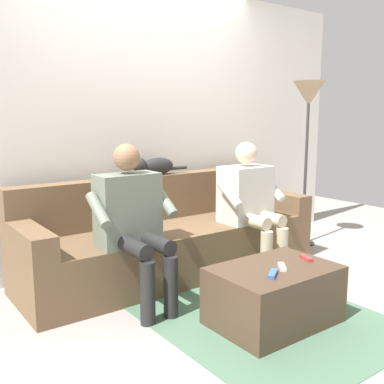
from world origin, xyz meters
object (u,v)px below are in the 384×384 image
object	(u,v)px
person_left_seated	(250,199)
person_right_seated	(133,217)
remote_blue	(273,274)
coffee_table	(274,295)
cat_on_backrest	(153,166)
floor_lamp	(308,104)
remote_red	(306,258)
remote_white	(282,267)
couch	(172,240)

from	to	relation	value
person_left_seated	person_right_seated	xyz separation A→B (m)	(1.17, 0.05, 0.01)
remote_blue	person_left_seated	bearing A→B (deg)	18.75
coffee_table	cat_on_backrest	xyz separation A→B (m)	(0.02, -1.45, 0.71)
person_left_seated	cat_on_backrest	distance (m)	0.89
person_left_seated	cat_on_backrest	size ratio (longest dim) A/B	2.01
cat_on_backrest	floor_lamp	xyz separation A→B (m)	(-1.62, 0.35, 0.55)
person_left_seated	remote_red	world-z (taller)	person_left_seated
remote_blue	remote_red	bearing A→B (deg)	-23.14
coffee_table	remote_blue	world-z (taller)	remote_blue
floor_lamp	coffee_table	bearing A→B (deg)	34.58
remote_blue	floor_lamp	distance (m)	2.35
coffee_table	floor_lamp	xyz separation A→B (m)	(-1.60, -1.10, 1.26)
coffee_table	remote_white	distance (m)	0.21
person_left_seated	remote_red	xyz separation A→B (m)	(0.30, 0.87, -0.24)
remote_red	remote_blue	distance (m)	0.42
person_right_seated	remote_blue	distance (m)	1.05
remote_blue	floor_lamp	xyz separation A→B (m)	(-1.72, -1.20, 1.06)
couch	person_left_seated	xyz separation A→B (m)	(-0.58, 0.34, 0.34)
remote_white	floor_lamp	xyz separation A→B (m)	(-1.58, -1.15, 1.06)
coffee_table	remote_white	size ratio (longest dim) A/B	6.10
remote_red	floor_lamp	bearing A→B (deg)	150.28
couch	floor_lamp	xyz separation A→B (m)	(-1.60, 0.09, 1.16)
remote_white	person_right_seated	bearing A→B (deg)	74.16
coffee_table	remote_red	distance (m)	0.35
coffee_table	person_left_seated	xyz separation A→B (m)	(-0.58, -0.85, 0.44)
remote_red	remote_white	bearing A→B (deg)	-64.24
coffee_table	person_right_seated	distance (m)	1.09
remote_red	floor_lamp	xyz separation A→B (m)	(-1.31, -1.12, 1.06)
remote_blue	floor_lamp	world-z (taller)	floor_lamp
coffee_table	floor_lamp	world-z (taller)	floor_lamp
couch	remote_white	bearing A→B (deg)	91.00
couch	person_left_seated	bearing A→B (deg)	149.47
remote_blue	person_right_seated	bearing A→B (deg)	82.05
person_right_seated	remote_white	world-z (taller)	person_right_seated
person_right_seated	floor_lamp	bearing A→B (deg)	-172.27
person_right_seated	remote_red	size ratio (longest dim) A/B	9.49
coffee_table	person_left_seated	size ratio (longest dim) A/B	0.71
remote_white	remote_blue	world-z (taller)	remote_blue
person_left_seated	couch	bearing A→B (deg)	-30.53
person_right_seated	cat_on_backrest	bearing A→B (deg)	-131.16
cat_on_backrest	remote_blue	size ratio (longest dim) A/B	3.85
floor_lamp	person_left_seated	bearing A→B (deg)	13.75
person_left_seated	remote_white	world-z (taller)	person_left_seated
remote_red	remote_white	xyz separation A→B (m)	(0.27, 0.03, 0.00)
couch	person_left_seated	distance (m)	0.76
remote_red	remote_white	world-z (taller)	same
coffee_table	cat_on_backrest	world-z (taller)	cat_on_backrest
person_left_seated	person_right_seated	bearing A→B (deg)	2.32
coffee_table	person_right_seated	size ratio (longest dim) A/B	0.69
cat_on_backrest	floor_lamp	bearing A→B (deg)	167.79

